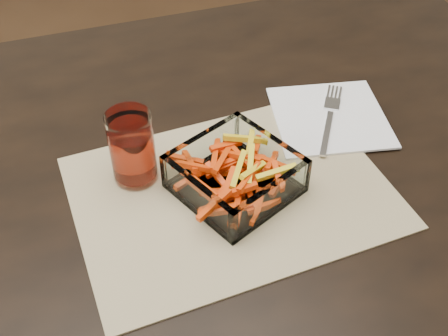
% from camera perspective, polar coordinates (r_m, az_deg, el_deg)
% --- Properties ---
extents(dining_table, '(1.60, 0.90, 0.75)m').
position_cam_1_polar(dining_table, '(0.92, -10.28, -4.67)').
color(dining_table, black).
rests_on(dining_table, ground).
extents(placemat, '(0.47, 0.35, 0.00)m').
position_cam_1_polar(placemat, '(0.82, 0.77, -2.44)').
color(placemat, tan).
rests_on(placemat, dining_table).
extents(glass_bowl, '(0.20, 0.20, 0.06)m').
position_cam_1_polar(glass_bowl, '(0.81, 1.14, -0.86)').
color(glass_bowl, white).
rests_on(glass_bowl, placemat).
extents(tumbler, '(0.07, 0.07, 0.11)m').
position_cam_1_polar(tumbler, '(0.82, -9.28, 1.83)').
color(tumbler, white).
rests_on(tumbler, placemat).
extents(napkin, '(0.22, 0.22, 0.00)m').
position_cam_1_polar(napkin, '(0.96, 10.69, 5.13)').
color(napkin, white).
rests_on(napkin, placemat).
extents(fork, '(0.12, 0.17, 0.00)m').
position_cam_1_polar(fork, '(0.96, 10.70, 5.21)').
color(fork, silver).
rests_on(fork, napkin).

